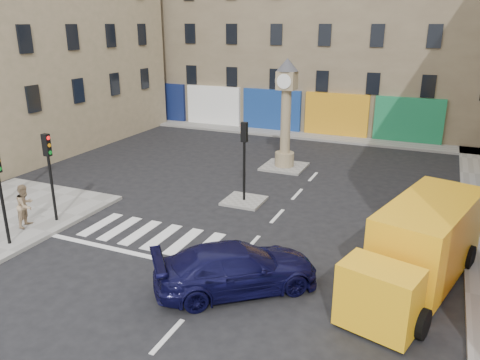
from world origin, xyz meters
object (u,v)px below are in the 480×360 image
Objects in this scene: traffic_light_island at (244,149)px; pedestrian_tan at (25,205)px; clock_pillar at (286,107)px; navy_sedan at (237,268)px; traffic_light_left_far at (49,164)px; yellow_van at (420,247)px.

traffic_light_island reaches higher than pedestrian_tan.
pedestrian_tan is at bearing -119.39° from clock_pillar.
pedestrian_tan is (-6.93, -12.30, -2.52)m from clock_pillar.
clock_pillar is at bearing -27.64° from navy_sedan.
clock_pillar is 14.34m from pedestrian_tan.
traffic_light_left_far is 1.00× the size of traffic_light_island.
traffic_light_left_far is 8.30m from traffic_light_island.
clock_pillar reaches higher than traffic_light_island.
traffic_light_left_far reaches higher than traffic_light_island.
traffic_light_island is at bearing -18.30° from navy_sedan.
traffic_light_left_far is 0.50× the size of yellow_van.
yellow_van is (5.18, 2.68, 0.54)m from navy_sedan.
traffic_light_left_far is at bearing -118.94° from clock_pillar.
clock_pillar is 1.18× the size of navy_sedan.
clock_pillar is at bearing -42.45° from pedestrian_tan.
yellow_van is at bearing -52.65° from clock_pillar.
pedestrian_tan is (-9.68, 0.77, 0.28)m from navy_sedan.
traffic_light_island is at bearing 40.60° from traffic_light_left_far.
yellow_van reaches higher than pedestrian_tan.
navy_sedan is 9.71m from pedestrian_tan.
pedestrian_tan reaches higher than navy_sedan.
traffic_light_island is 0.71× the size of navy_sedan.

